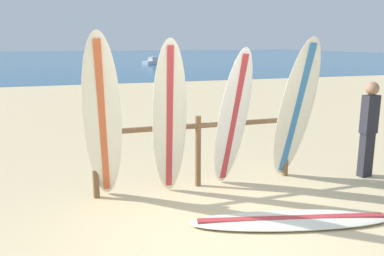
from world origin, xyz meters
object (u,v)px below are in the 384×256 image
at_px(surfboard_rack, 198,140).
at_px(surfboard_lying_on_sand, 291,220).
at_px(surfboard_leaning_center, 295,112).
at_px(small_boat_offshore, 153,62).
at_px(surfboard_leaning_far_left, 103,122).
at_px(surfboard_leaning_center_left, 233,120).
at_px(surfboard_leaning_left, 169,120).
at_px(beachgoer_standing, 369,125).

height_order(surfboard_rack, surfboard_lying_on_sand, surfboard_rack).
distance_m(surfboard_rack, surfboard_leaning_center, 1.58).
relative_size(surfboard_rack, small_boat_offshore, 1.22).
distance_m(surfboard_leaning_far_left, surfboard_leaning_center_left, 1.91).
bearing_deg(surfboard_leaning_left, surfboard_leaning_center, -0.99).
bearing_deg(surfboard_leaning_center, surfboard_rack, 167.25).
bearing_deg(surfboard_leaning_far_left, surfboard_leaning_center_left, 2.49).
relative_size(surfboard_leaning_far_left, surfboard_leaning_left, 1.04).
xyz_separation_m(surfboard_leaning_center_left, small_boat_offshore, (6.53, 34.27, -0.82)).
height_order(surfboard_rack, beachgoer_standing, beachgoer_standing).
distance_m(surfboard_leaning_center_left, surfboard_leaning_center, 1.04).
distance_m(surfboard_leaning_center, surfboard_lying_on_sand, 1.87).
xyz_separation_m(surfboard_leaning_far_left, surfboard_lying_on_sand, (2.15, -1.24, -1.15)).
relative_size(surfboard_leaning_left, beachgoer_standing, 1.43).
bearing_deg(surfboard_lying_on_sand, surfboard_leaning_center, 58.06).
bearing_deg(surfboard_rack, surfboard_leaning_left, -150.53).
xyz_separation_m(surfboard_rack, surfboard_leaning_far_left, (-1.46, -0.36, 0.45)).
bearing_deg(surfboard_leaning_center_left, beachgoer_standing, -3.96).
bearing_deg(surfboard_leaning_center, small_boat_offshore, 80.91).
relative_size(surfboard_leaning_far_left, surfboard_lying_on_sand, 0.90).
bearing_deg(surfboard_rack, surfboard_leaning_center, -12.75).
bearing_deg(small_boat_offshore, surfboard_leaning_center, -99.09).
distance_m(surfboard_leaning_far_left, surfboard_lying_on_sand, 2.74).
distance_m(beachgoer_standing, small_boat_offshore, 34.69).
height_order(surfboard_leaning_left, small_boat_offshore, surfboard_leaning_left).
xyz_separation_m(surfboard_leaning_left, small_boat_offshore, (7.50, 34.28, -0.88)).
bearing_deg(surfboard_rack, beachgoer_standing, -9.01).
xyz_separation_m(surfboard_leaning_far_left, surfboard_leaning_center_left, (1.91, 0.08, -0.10)).
distance_m(surfboard_lying_on_sand, small_boat_offshore, 36.14).
bearing_deg(beachgoer_standing, surfboard_leaning_center_left, 176.04).
bearing_deg(surfboard_leaning_far_left, small_boat_offshore, 76.20).
distance_m(surfboard_leaning_left, surfboard_leaning_center, 2.01).
distance_m(surfboard_leaning_center, beachgoer_standing, 1.37).
xyz_separation_m(surfboard_leaning_left, beachgoer_standing, (3.35, -0.15, -0.26)).
xyz_separation_m(surfboard_leaning_center, small_boat_offshore, (5.49, 34.32, -0.90)).
xyz_separation_m(surfboard_rack, surfboard_lying_on_sand, (0.69, -1.61, -0.70)).
bearing_deg(surfboard_lying_on_sand, beachgoer_standing, 28.65).
bearing_deg(surfboard_leaning_center_left, small_boat_offshore, 79.21).
bearing_deg(surfboard_leaning_left, surfboard_leaning_center_left, 1.09).
bearing_deg(surfboard_lying_on_sand, surfboard_leaning_far_left, 149.94).
height_order(beachgoer_standing, small_boat_offshore, beachgoer_standing).
distance_m(surfboard_leaning_far_left, beachgoer_standing, 4.29).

